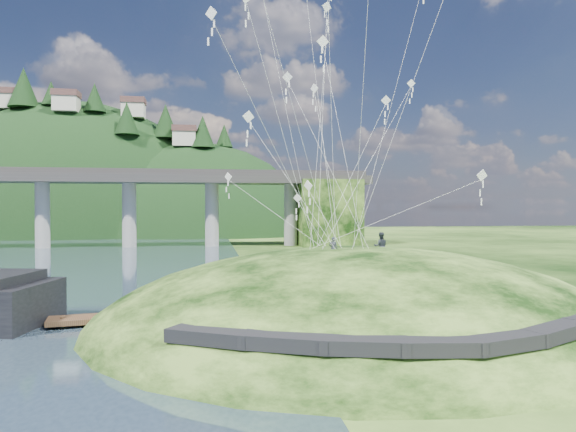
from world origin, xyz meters
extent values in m
plane|color=black|center=(0.00, 0.00, 0.00)|extent=(320.00, 320.00, 0.00)
ellipsoid|color=black|center=(8.00, 2.00, -1.50)|extent=(36.00, 32.00, 13.00)
cube|color=black|center=(-1.50, -8.00, 2.03)|extent=(4.32, 3.62, 0.71)
cube|color=black|center=(1.50, -9.65, 2.09)|extent=(4.10, 2.97, 0.61)
cube|color=black|center=(4.50, -10.65, 2.08)|extent=(3.85, 2.37, 0.62)
cube|color=black|center=(7.50, -11.10, 2.04)|extent=(3.62, 1.83, 0.66)
cube|color=black|center=(10.50, -10.90, 2.05)|extent=(3.82, 2.27, 0.68)
cube|color=black|center=(13.50, -9.95, 2.14)|extent=(4.11, 2.97, 0.71)
cylinder|color=gray|center=(-32.00, 70.00, 6.50)|extent=(2.60, 2.60, 13.00)
cylinder|color=gray|center=(-16.50, 70.00, 6.50)|extent=(2.60, 2.60, 13.00)
cylinder|color=gray|center=(-1.00, 70.00, 6.50)|extent=(2.60, 2.60, 13.00)
cylinder|color=gray|center=(14.50, 70.00, 6.50)|extent=(2.60, 2.60, 13.00)
cube|color=black|center=(22.00, 70.00, 6.50)|extent=(12.00, 11.00, 13.00)
ellipsoid|color=black|center=(-40.00, 126.00, -6.00)|extent=(96.00, 68.00, 88.00)
ellipsoid|color=black|center=(-5.00, 118.00, -10.00)|extent=(76.00, 56.00, 72.00)
cone|color=black|center=(-49.87, 114.63, 39.23)|extent=(8.01, 8.01, 10.54)
cone|color=black|center=(-42.87, 114.06, 37.88)|extent=(4.97, 4.97, 6.54)
cone|color=black|center=(-31.40, 112.04, 36.68)|extent=(5.83, 5.83, 7.67)
cone|color=black|center=(-22.45, 107.08, 30.58)|extent=(6.47, 6.47, 8.51)
cone|color=black|center=(-13.22, 113.99, 31.23)|extent=(7.13, 7.13, 9.38)
cone|color=black|center=(-3.12, 109.03, 27.87)|extent=(6.56, 6.56, 8.63)
cone|color=black|center=(2.77, 114.63, 27.68)|extent=(4.88, 4.88, 6.42)
cube|color=beige|center=(-55.00, 118.00, 35.99)|extent=(6.00, 5.00, 4.00)
cube|color=#51322E|center=(-55.00, 118.00, 38.69)|extent=(6.40, 5.40, 1.60)
cube|color=beige|center=(-38.00, 110.00, 34.28)|extent=(6.00, 5.00, 4.00)
cube|color=#51322E|center=(-38.00, 110.00, 36.98)|extent=(6.40, 5.40, 1.60)
cube|color=beige|center=(-22.00, 116.00, 34.18)|extent=(6.00, 5.00, 4.00)
cube|color=#51322E|center=(-22.00, 116.00, 36.88)|extent=(6.40, 5.40, 1.60)
cube|color=beige|center=(-8.00, 110.00, 25.88)|extent=(6.00, 5.00, 4.00)
cube|color=#51322E|center=(-8.00, 110.00, 28.58)|extent=(6.40, 5.40, 1.60)
cube|color=#392517|center=(-5.42, 4.62, 0.42)|extent=(13.10, 4.13, 0.32)
cylinder|color=#392517|center=(-10.89, 3.70, 0.18)|extent=(0.28, 0.28, 0.92)
cylinder|color=#392517|center=(-8.16, 4.16, 0.18)|extent=(0.28, 0.28, 0.92)
cylinder|color=#392517|center=(-5.42, 4.62, 0.18)|extent=(0.28, 0.28, 0.92)
cylinder|color=#392517|center=(-2.68, 5.07, 0.18)|extent=(0.28, 0.28, 0.92)
cylinder|color=#392517|center=(0.05, 5.53, 0.18)|extent=(0.28, 0.28, 0.92)
imported|color=#282D36|center=(6.27, 1.59, 5.72)|extent=(0.63, 0.50, 1.51)
imported|color=#282D36|center=(10.06, 3.32, 5.92)|extent=(1.09, 0.93, 1.97)
cube|color=silver|center=(6.99, 6.63, 22.45)|extent=(0.75, 0.29, 0.75)
cube|color=silver|center=(6.99, 6.63, 21.90)|extent=(0.09, 0.08, 0.45)
cube|color=silver|center=(6.99, 6.63, 21.35)|extent=(0.09, 0.08, 0.45)
cube|color=silver|center=(6.99, 6.63, 20.80)|extent=(0.09, 0.08, 0.45)
cube|color=silver|center=(16.29, 1.10, 9.75)|extent=(0.82, 0.25, 0.81)
cube|color=silver|center=(16.29, 1.10, 9.17)|extent=(0.11, 0.06, 0.48)
cube|color=silver|center=(16.29, 1.10, 8.59)|extent=(0.11, 0.06, 0.48)
cube|color=silver|center=(16.29, 1.10, 8.00)|extent=(0.11, 0.06, 0.48)
cube|color=silver|center=(5.46, 5.86, 9.20)|extent=(0.50, 0.70, 0.80)
cube|color=silver|center=(5.46, 5.86, 8.62)|extent=(0.10, 0.08, 0.48)
cube|color=silver|center=(5.46, 5.86, 8.03)|extent=(0.10, 0.08, 0.48)
cube|color=silver|center=(5.46, 5.86, 7.45)|extent=(0.10, 0.08, 0.48)
cube|color=silver|center=(0.89, 2.64, 13.49)|extent=(0.78, 0.24, 0.79)
cube|color=silver|center=(0.89, 2.64, 12.93)|extent=(0.10, 0.06, 0.46)
cube|color=silver|center=(0.89, 2.64, 12.36)|extent=(0.10, 0.06, 0.46)
cube|color=silver|center=(0.89, 2.64, 11.80)|extent=(0.10, 0.06, 0.46)
cube|color=silver|center=(3.70, 4.30, 16.57)|extent=(0.69, 0.32, 0.73)
cube|color=silver|center=(3.70, 4.30, 16.05)|extent=(0.10, 0.04, 0.43)
cube|color=silver|center=(3.70, 4.30, 15.53)|extent=(0.10, 0.04, 0.43)
cube|color=silver|center=(3.70, 4.30, 15.01)|extent=(0.10, 0.04, 0.43)
cube|color=silver|center=(11.56, 6.57, 15.69)|extent=(0.73, 0.25, 0.74)
cube|color=silver|center=(11.56, 6.57, 15.16)|extent=(0.10, 0.03, 0.44)
cube|color=silver|center=(11.56, 6.57, 14.63)|extent=(0.10, 0.03, 0.44)
cube|color=silver|center=(11.56, 6.57, 14.10)|extent=(0.10, 0.03, 0.44)
cube|color=silver|center=(14.17, 5.82, 22.93)|extent=(0.10, 0.04, 0.43)
cube|color=silver|center=(14.55, 9.01, 17.65)|extent=(0.69, 0.15, 0.68)
cube|color=silver|center=(14.55, 9.01, 17.17)|extent=(0.09, 0.02, 0.40)
cube|color=silver|center=(14.55, 9.01, 16.68)|extent=(0.09, 0.02, 0.40)
cube|color=silver|center=(14.55, 9.01, 16.20)|extent=(0.09, 0.02, 0.40)
cube|color=silver|center=(6.26, 4.69, 19.24)|extent=(0.87, 0.21, 0.86)
cube|color=silver|center=(6.26, 4.69, 18.63)|extent=(0.11, 0.04, 0.50)
cube|color=silver|center=(6.26, 4.69, 18.02)|extent=(0.11, 0.04, 0.50)
cube|color=silver|center=(6.26, 4.69, 17.41)|extent=(0.11, 0.04, 0.50)
cube|color=silver|center=(0.44, -1.38, 19.02)|extent=(0.09, 0.07, 0.42)
cube|color=silver|center=(0.44, -1.38, 18.50)|extent=(0.09, 0.07, 0.42)
cube|color=silver|center=(0.44, -1.38, 17.99)|extent=(0.09, 0.07, 0.42)
cube|color=silver|center=(5.61, 11.29, 8.39)|extent=(0.64, 0.47, 0.73)
cube|color=silver|center=(5.61, 11.29, 7.85)|extent=(0.10, 0.05, 0.44)
cube|color=silver|center=(5.61, 11.29, 7.31)|extent=(0.10, 0.05, 0.44)
cube|color=silver|center=(5.61, 11.29, 6.77)|extent=(0.10, 0.05, 0.44)
cube|color=silver|center=(-0.20, 8.50, 9.94)|extent=(0.54, 0.48, 0.67)
cube|color=silver|center=(-0.20, 8.50, 9.46)|extent=(0.09, 0.06, 0.40)
cube|color=silver|center=(-0.20, 8.50, 8.97)|extent=(0.09, 0.06, 0.40)
cube|color=silver|center=(-0.20, 8.50, 8.49)|extent=(0.09, 0.06, 0.40)
cube|color=silver|center=(-1.53, -4.97, 17.17)|extent=(0.58, 0.40, 0.67)
cube|color=silver|center=(-1.53, -4.97, 16.70)|extent=(0.09, 0.05, 0.39)
cube|color=silver|center=(-1.53, -4.97, 16.22)|extent=(0.09, 0.05, 0.39)
cube|color=silver|center=(-1.53, -4.97, 15.74)|extent=(0.09, 0.05, 0.39)
cube|color=silver|center=(6.00, 6.28, 16.33)|extent=(0.48, 0.55, 0.67)
cube|color=silver|center=(6.00, 6.28, 15.84)|extent=(0.08, 0.06, 0.40)
cube|color=silver|center=(6.00, 6.28, 15.35)|extent=(0.08, 0.06, 0.40)
cube|color=silver|center=(6.00, 6.28, 14.86)|extent=(0.08, 0.06, 0.40)
camera|label=1|loc=(-1.70, -30.58, 7.65)|focal=32.00mm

